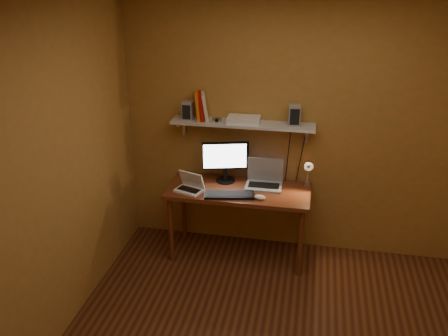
% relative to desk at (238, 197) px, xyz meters
% --- Properties ---
extents(room, '(3.44, 3.24, 2.64)m').
position_rel_desk_xyz_m(room, '(0.49, -1.28, 0.64)').
color(room, '#5B3317').
rests_on(room, ground).
extents(desk, '(1.40, 0.60, 0.75)m').
position_rel_desk_xyz_m(desk, '(0.00, 0.00, 0.00)').
color(desk, maroon).
rests_on(desk, ground).
extents(wall_shelf, '(1.40, 0.25, 0.21)m').
position_rel_desk_xyz_m(wall_shelf, '(0.00, 0.19, 0.69)').
color(wall_shelf, '#BCBEC1').
rests_on(wall_shelf, room).
extents(monitor, '(0.46, 0.24, 0.42)m').
position_rel_desk_xyz_m(monitor, '(-0.16, 0.16, 0.32)').
color(monitor, black).
rests_on(monitor, desk).
extents(laptop, '(0.36, 0.26, 0.27)m').
position_rel_desk_xyz_m(laptop, '(0.24, 0.14, 0.16)').
color(laptop, gray).
rests_on(laptop, desk).
extents(netbook, '(0.30, 0.26, 0.19)m').
position_rel_desk_xyz_m(netbook, '(-0.46, -0.12, 0.14)').
color(netbook, white).
rests_on(netbook, desk).
extents(keyboard, '(0.49, 0.24, 0.03)m').
position_rel_desk_xyz_m(keyboard, '(-0.06, -0.17, 0.10)').
color(keyboard, black).
rests_on(keyboard, desk).
extents(mouse, '(0.12, 0.09, 0.04)m').
position_rel_desk_xyz_m(mouse, '(0.23, -0.18, 0.11)').
color(mouse, white).
rests_on(mouse, desk).
extents(desk_lamp, '(0.09, 0.23, 0.38)m').
position_rel_desk_xyz_m(desk_lamp, '(0.66, 0.13, 0.29)').
color(desk_lamp, silver).
rests_on(desk_lamp, desk).
extents(speaker_left, '(0.10, 0.10, 0.18)m').
position_rel_desk_xyz_m(speaker_left, '(-0.54, 0.18, 0.80)').
color(speaker_left, gray).
rests_on(speaker_left, wall_shelf).
extents(speaker_right, '(0.12, 0.12, 0.20)m').
position_rel_desk_xyz_m(speaker_right, '(0.49, 0.20, 0.81)').
color(speaker_right, gray).
rests_on(speaker_right, wall_shelf).
extents(books, '(0.18, 0.20, 0.27)m').
position_rel_desk_xyz_m(books, '(-0.41, 0.20, 0.85)').
color(books, orange).
rests_on(books, wall_shelf).
extents(shelf_camera, '(0.10, 0.04, 0.06)m').
position_rel_desk_xyz_m(shelf_camera, '(-0.24, 0.14, 0.74)').
color(shelf_camera, silver).
rests_on(shelf_camera, wall_shelf).
extents(router, '(0.32, 0.22, 0.05)m').
position_rel_desk_xyz_m(router, '(0.01, 0.20, 0.74)').
color(router, white).
rests_on(router, wall_shelf).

